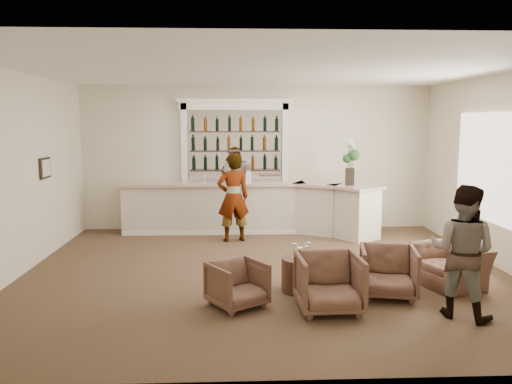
{
  "coord_description": "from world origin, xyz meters",
  "views": [
    {
      "loc": [
        -0.5,
        -8.02,
        2.5
      ],
      "look_at": [
        -0.13,
        0.9,
        1.23
      ],
      "focal_mm": 35.0,
      "sensor_mm": 36.0,
      "label": 1
    }
  ],
  "objects_px": {
    "armchair_center": "(329,283)",
    "guest": "(462,251)",
    "cocktail_table": "(302,274)",
    "flower_vase": "(350,160)",
    "armchair_left": "(237,284)",
    "espresso_machine": "(238,173)",
    "sommelier": "(233,197)",
    "armchair_right": "(388,272)",
    "armchair_far": "(451,266)",
    "bar_counter": "(250,208)"
  },
  "relations": [
    {
      "from": "guest",
      "to": "flower_vase",
      "type": "xyz_separation_m",
      "value": [
        -0.43,
        4.45,
        0.83
      ]
    },
    {
      "from": "armchair_left",
      "to": "armchair_right",
      "type": "height_order",
      "value": "armchair_right"
    },
    {
      "from": "sommelier",
      "to": "armchair_right",
      "type": "height_order",
      "value": "sommelier"
    },
    {
      "from": "flower_vase",
      "to": "cocktail_table",
      "type": "bearing_deg",
      "value": -113.31
    },
    {
      "from": "armchair_center",
      "to": "sommelier",
      "type": "bearing_deg",
      "value": 105.32
    },
    {
      "from": "armchair_left",
      "to": "guest",
      "type": "bearing_deg",
      "value": -42.5
    },
    {
      "from": "bar_counter",
      "to": "armchair_left",
      "type": "relative_size",
      "value": 8.31
    },
    {
      "from": "armchair_left",
      "to": "flower_vase",
      "type": "height_order",
      "value": "flower_vase"
    },
    {
      "from": "sommelier",
      "to": "armchair_far",
      "type": "distance_m",
      "value": 4.54
    },
    {
      "from": "armchair_left",
      "to": "espresso_machine",
      "type": "xyz_separation_m",
      "value": [
        0.04,
        4.49,
        1.04
      ]
    },
    {
      "from": "armchair_far",
      "to": "guest",
      "type": "bearing_deg",
      "value": -38.6
    },
    {
      "from": "cocktail_table",
      "to": "armchair_far",
      "type": "relative_size",
      "value": 0.65
    },
    {
      "from": "guest",
      "to": "armchair_right",
      "type": "xyz_separation_m",
      "value": [
        -0.7,
        0.76,
        -0.49
      ]
    },
    {
      "from": "armchair_left",
      "to": "flower_vase",
      "type": "bearing_deg",
      "value": 25.21
    },
    {
      "from": "bar_counter",
      "to": "armchair_center",
      "type": "xyz_separation_m",
      "value": [
        0.89,
        -4.72,
        -0.19
      ]
    },
    {
      "from": "armchair_right",
      "to": "armchair_far",
      "type": "relative_size",
      "value": 0.82
    },
    {
      "from": "cocktail_table",
      "to": "flower_vase",
      "type": "distance_m",
      "value": 3.97
    },
    {
      "from": "armchair_far",
      "to": "flower_vase",
      "type": "distance_m",
      "value": 3.66
    },
    {
      "from": "cocktail_table",
      "to": "armchair_right",
      "type": "height_order",
      "value": "armchair_right"
    },
    {
      "from": "guest",
      "to": "armchair_right",
      "type": "relative_size",
      "value": 2.16
    },
    {
      "from": "armchair_left",
      "to": "armchair_right",
      "type": "xyz_separation_m",
      "value": [
        2.16,
        0.31,
        0.05
      ]
    },
    {
      "from": "sommelier",
      "to": "guest",
      "type": "bearing_deg",
      "value": 112.2
    },
    {
      "from": "armchair_center",
      "to": "flower_vase",
      "type": "height_order",
      "value": "flower_vase"
    },
    {
      "from": "sommelier",
      "to": "espresso_machine",
      "type": "distance_m",
      "value": 0.87
    },
    {
      "from": "espresso_machine",
      "to": "cocktail_table",
      "type": "bearing_deg",
      "value": -58.53
    },
    {
      "from": "armchair_left",
      "to": "armchair_right",
      "type": "relative_size",
      "value": 0.87
    },
    {
      "from": "bar_counter",
      "to": "espresso_machine",
      "type": "relative_size",
      "value": 11.71
    },
    {
      "from": "armchair_center",
      "to": "guest",
      "type": "bearing_deg",
      "value": -10.99
    },
    {
      "from": "cocktail_table",
      "to": "espresso_machine",
      "type": "xyz_separation_m",
      "value": [
        -0.92,
        3.89,
        1.1
      ]
    },
    {
      "from": "bar_counter",
      "to": "sommelier",
      "type": "height_order",
      "value": "sommelier"
    },
    {
      "from": "armchair_center",
      "to": "armchair_far",
      "type": "relative_size",
      "value": 0.88
    },
    {
      "from": "cocktail_table",
      "to": "armchair_left",
      "type": "distance_m",
      "value": 1.14
    },
    {
      "from": "sommelier",
      "to": "armchair_far",
      "type": "height_order",
      "value": "sommelier"
    },
    {
      "from": "bar_counter",
      "to": "cocktail_table",
      "type": "relative_size",
      "value": 9.2
    },
    {
      "from": "armchair_far",
      "to": "cocktail_table",
      "type": "bearing_deg",
      "value": -107.46
    },
    {
      "from": "armchair_right",
      "to": "espresso_machine",
      "type": "relative_size",
      "value": 1.63
    },
    {
      "from": "armchair_far",
      "to": "bar_counter",
      "type": "bearing_deg",
      "value": -162.44
    },
    {
      "from": "guest",
      "to": "armchair_center",
      "type": "distance_m",
      "value": 1.74
    },
    {
      "from": "armchair_center",
      "to": "armchair_right",
      "type": "distance_m",
      "value": 1.08
    },
    {
      "from": "espresso_machine",
      "to": "flower_vase",
      "type": "height_order",
      "value": "flower_vase"
    },
    {
      "from": "armchair_left",
      "to": "sommelier",
      "type": "bearing_deg",
      "value": 57.47
    },
    {
      "from": "sommelier",
      "to": "armchair_center",
      "type": "distance_m",
      "value": 4.19
    },
    {
      "from": "bar_counter",
      "to": "sommelier",
      "type": "relative_size",
      "value": 3.09
    },
    {
      "from": "guest",
      "to": "armchair_far",
      "type": "relative_size",
      "value": 1.78
    },
    {
      "from": "bar_counter",
      "to": "armchair_center",
      "type": "height_order",
      "value": "bar_counter"
    },
    {
      "from": "bar_counter",
      "to": "espresso_machine",
      "type": "xyz_separation_m",
      "value": [
        -0.28,
        -0.02,
        0.78
      ]
    },
    {
      "from": "armchair_right",
      "to": "armchair_center",
      "type": "bearing_deg",
      "value": -140.64
    },
    {
      "from": "cocktail_table",
      "to": "armchair_right",
      "type": "distance_m",
      "value": 1.24
    },
    {
      "from": "guest",
      "to": "flower_vase",
      "type": "relative_size",
      "value": 1.76
    },
    {
      "from": "guest",
      "to": "armchair_right",
      "type": "distance_m",
      "value": 1.15
    }
  ]
}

